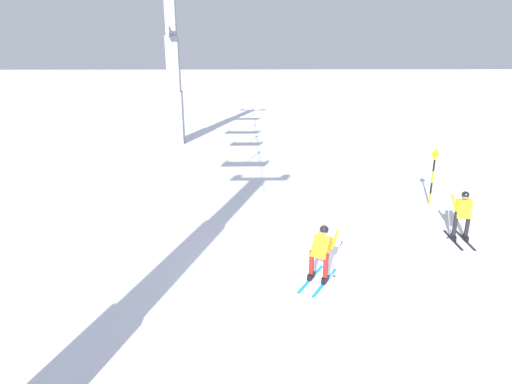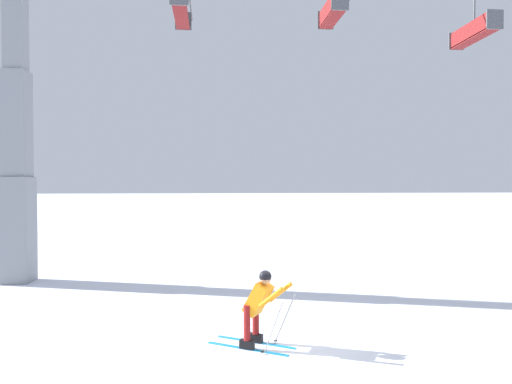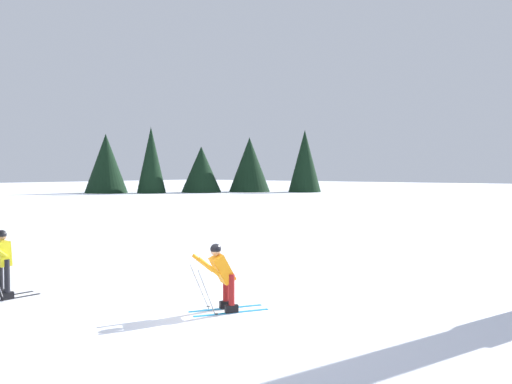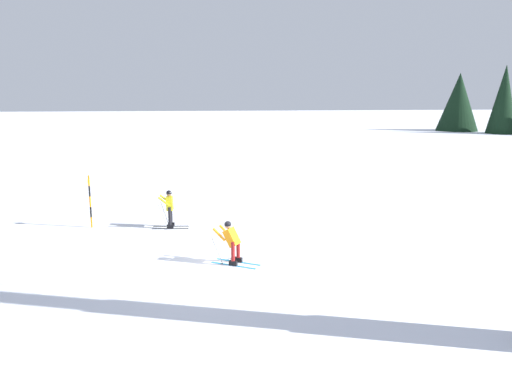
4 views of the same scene
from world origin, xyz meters
The scene contains 4 objects.
ground_plane centered at (0.00, 0.00, 0.00)m, with size 260.00×260.00×0.00m, color white.
skier_carving_main centered at (-0.65, -0.02, 0.85)m, with size 1.69×1.33×1.61m.
skier_distant_uphill centered at (1.72, -4.90, 0.95)m, with size 1.59×0.72×1.67m.
tree_line_ridge centered at (-46.86, -45.14, 4.09)m, with size 25.49×25.35×9.23m.
Camera 3 is at (7.70, 7.51, 3.04)m, focal length 36.78 mm.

